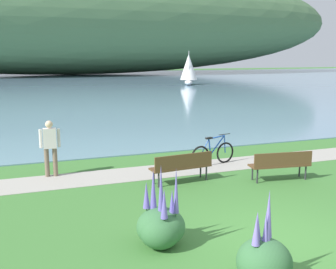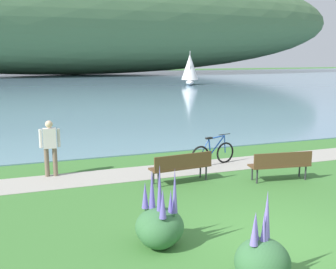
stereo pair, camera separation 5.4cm
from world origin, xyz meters
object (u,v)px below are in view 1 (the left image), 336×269
object	(u,v)px
park_bench_near_camera	(281,163)
bicycle_leaning_near_bench	(213,153)
park_bench_further_along	(182,165)
sailboat_nearest_to_shore	(189,69)
person_at_shoreline	(50,145)

from	to	relation	value
park_bench_near_camera	bicycle_leaning_near_bench	bearing A→B (deg)	115.94
park_bench_further_along	sailboat_nearest_to_shore	world-z (taller)	sailboat_nearest_to_shore
park_bench_further_along	sailboat_nearest_to_shore	distance (m)	39.97
bicycle_leaning_near_bench	person_at_shoreline	world-z (taller)	person_at_shoreline
park_bench_near_camera	person_at_shoreline	world-z (taller)	person_at_shoreline
park_bench_near_camera	sailboat_nearest_to_shore	distance (m)	39.70
park_bench_further_along	person_at_shoreline	distance (m)	3.99
park_bench_further_along	bicycle_leaning_near_bench	size ratio (longest dim) A/B	1.05
park_bench_further_along	sailboat_nearest_to_shore	xyz separation A→B (m)	(15.71, 36.72, 1.46)
park_bench_near_camera	person_at_shoreline	distance (m)	6.83
park_bench_near_camera	person_at_shoreline	xyz separation A→B (m)	(-6.24, 2.72, 0.46)
bicycle_leaning_near_bench	park_bench_further_along	bearing A→B (deg)	-139.78
bicycle_leaning_near_bench	sailboat_nearest_to_shore	size ratio (longest dim) A/B	0.42
person_at_shoreline	bicycle_leaning_near_bench	bearing A→B (deg)	-5.51
person_at_shoreline	park_bench_further_along	bearing A→B (deg)	-29.22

